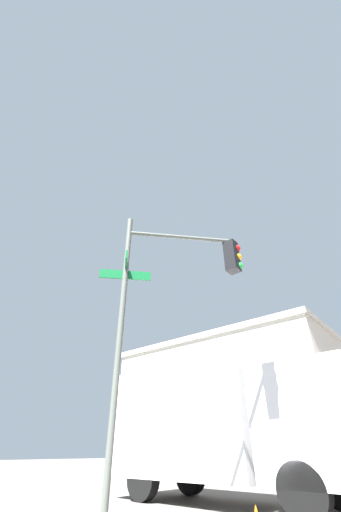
# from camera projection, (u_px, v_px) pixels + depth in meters

# --- Properties ---
(traffic_signal_near) EXTENTS (2.23, 2.46, 5.91)m
(traffic_signal_near) POSITION_uv_depth(u_px,v_px,m) (176.00, 287.00, 6.70)
(traffic_signal_near) COLOR #474C47
(traffic_signal_near) RESTS_ON ground_plane
(building_stucco) EXTENTS (16.50, 24.14, 8.59)m
(building_stucco) POSITION_uv_depth(u_px,v_px,m) (274.00, 411.00, 28.64)
(building_stucco) COLOR silver
(building_stucco) RESTS_ON ground_plane
(box_truck_second) EXTENTS (7.16, 2.62, 3.33)m
(box_truck_second) POSITION_uv_depth(u_px,v_px,m) (226.00, 422.00, 8.53)
(box_truck_second) COLOR silver
(box_truck_second) RESTS_ON ground_plane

